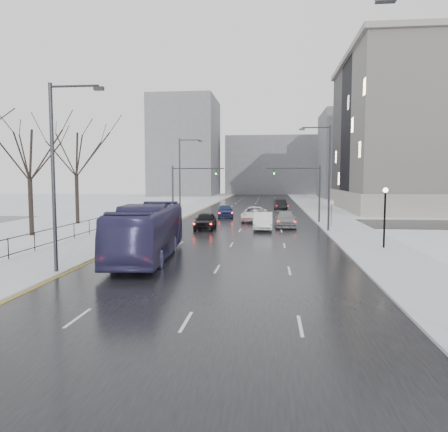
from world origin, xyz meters
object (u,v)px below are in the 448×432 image
(mast_signal_right, at_px, (310,187))
(sedan_right_far, at_px, (286,219))
(streetlight_l_far, at_px, (182,174))
(sedan_center_far, at_px, (225,211))
(streetlight_r_mid, at_px, (327,173))
(bus, at_px, (148,231))
(sedan_right_distant, at_px, (280,205))
(sedan_right_cross, at_px, (255,214))
(sedan_center_near, at_px, (205,221))
(streetlight_l_near, at_px, (57,168))
(sedan_right_near, at_px, (263,221))
(tree_park_e, at_px, (78,224))
(mast_signal_left, at_px, (182,187))
(no_uturn_sign, at_px, (332,205))
(tree_park_d, at_px, (32,237))
(lamppost_r_mid, at_px, (385,209))

(mast_signal_right, xyz_separation_m, sedan_right_far, (-2.83, -4.25, -3.29))
(streetlight_l_far, distance_m, sedan_center_far, 7.39)
(streetlight_r_mid, height_order, mast_signal_right, streetlight_r_mid)
(bus, height_order, sedan_right_distant, bus)
(mast_signal_right, bearing_deg, sedan_right_cross, 168.77)
(sedan_right_far, bearing_deg, sedan_right_distant, 89.45)
(sedan_center_near, distance_m, sedan_center_far, 13.12)
(streetlight_r_mid, bearing_deg, streetlight_l_near, -129.24)
(mast_signal_right, relative_size, sedan_right_near, 1.25)
(sedan_right_near, bearing_deg, sedan_right_cross, 97.36)
(tree_park_e, xyz_separation_m, mast_signal_left, (10.87, 4.00, 4.11))
(sedan_right_distant, bearing_deg, no_uturn_sign, -85.44)
(tree_park_d, bearing_deg, sedan_right_near, 19.24)
(sedan_center_near, bearing_deg, sedan_center_far, 85.73)
(sedan_center_near, bearing_deg, tree_park_d, -155.76)
(streetlight_l_near, relative_size, sedan_center_near, 2.04)
(lamppost_r_mid, bearing_deg, no_uturn_sign, 97.33)
(no_uturn_sign, relative_size, sedan_center_far, 0.56)
(tree_park_d, relative_size, sedan_right_cross, 2.05)
(mast_signal_left, xyz_separation_m, sedan_right_far, (11.83, -4.25, -3.29))
(tree_park_e, xyz_separation_m, sedan_center_near, (14.70, -3.09, 0.88))
(no_uturn_sign, bearing_deg, sedan_center_far, 140.33)
(streetlight_r_mid, relative_size, mast_signal_right, 1.54)
(lamppost_r_mid, distance_m, mast_signal_left, 25.71)
(no_uturn_sign, relative_size, sedan_right_distant, 0.55)
(streetlight_r_mid, distance_m, sedan_right_near, 7.67)
(streetlight_l_far, height_order, sedan_center_near, streetlight_l_far)
(sedan_center_far, bearing_deg, tree_park_d, -133.99)
(streetlight_l_far, relative_size, sedan_center_far, 2.06)
(streetlight_l_near, bearing_deg, mast_signal_left, 88.28)
(streetlight_l_near, height_order, no_uturn_sign, streetlight_l_near)
(sedan_center_near, distance_m, sedan_right_distant, 28.85)
(mast_signal_left, bearing_deg, lamppost_r_mid, -44.48)
(mast_signal_left, relative_size, sedan_right_distant, 1.32)
(sedan_right_cross, bearing_deg, no_uturn_sign, -30.81)
(sedan_center_near, relative_size, sedan_right_near, 0.95)
(sedan_right_distant, bearing_deg, streetlight_l_far, -133.55)
(mast_signal_left, bearing_deg, mast_signal_right, 0.00)
(no_uturn_sign, xyz_separation_m, sedan_right_distant, (-4.70, 24.63, -1.45))
(sedan_right_far, bearing_deg, streetlight_l_near, -118.63)
(mast_signal_left, bearing_deg, tree_park_e, -159.81)
(sedan_center_near, bearing_deg, streetlight_l_near, -104.14)
(lamppost_r_mid, bearing_deg, sedan_right_cross, 117.29)
(streetlight_l_near, xyz_separation_m, no_uturn_sign, (17.37, 24.00, -3.32))
(streetlight_l_far, relative_size, sedan_center_near, 2.04)
(streetlight_r_mid, relative_size, streetlight_l_far, 1.00)
(no_uturn_sign, bearing_deg, bus, -126.36)
(sedan_right_near, distance_m, sedan_center_far, 13.99)
(mast_signal_right, bearing_deg, sedan_center_near, -146.80)
(tree_park_d, bearing_deg, streetlight_l_far, 61.85)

